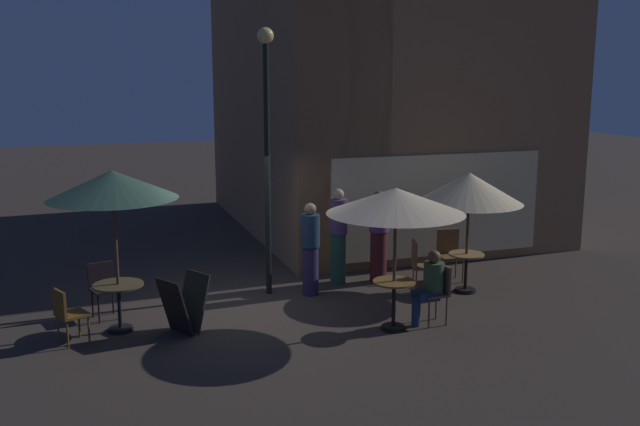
# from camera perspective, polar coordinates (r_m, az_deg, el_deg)

# --- Properties ---
(ground_plane) EXTENTS (60.00, 60.00, 0.00)m
(ground_plane) POSITION_cam_1_polar(r_m,az_deg,el_deg) (12.37, -6.16, -7.53)
(ground_plane) COLOR #382F29
(cafe_building) EXTENTS (6.64, 8.74, 9.85)m
(cafe_building) POSITION_cam_1_polar(r_m,az_deg,el_deg) (16.94, 1.93, 14.42)
(cafe_building) COLOR #966B46
(cafe_building) RESTS_ON ground
(street_lamp_near_corner) EXTENTS (0.28, 0.28, 4.68)m
(street_lamp_near_corner) POSITION_cam_1_polar(r_m,az_deg,el_deg) (12.58, -4.24, 6.83)
(street_lamp_near_corner) COLOR black
(street_lamp_near_corner) RESTS_ON ground
(menu_sandwich_board) EXTENTS (0.83, 0.80, 0.89)m
(menu_sandwich_board) POSITION_cam_1_polar(r_m,az_deg,el_deg) (11.28, -10.73, -7.08)
(menu_sandwich_board) COLOR black
(menu_sandwich_board) RESTS_ON ground
(cafe_table_0) EXTENTS (0.77, 0.77, 0.75)m
(cafe_table_0) POSITION_cam_1_polar(r_m,az_deg,el_deg) (11.54, -15.65, -6.35)
(cafe_table_0) COLOR black
(cafe_table_0) RESTS_ON ground
(cafe_table_1) EXTENTS (0.64, 0.64, 0.72)m
(cafe_table_1) POSITION_cam_1_polar(r_m,az_deg,el_deg) (13.34, 11.49, -4.11)
(cafe_table_1) COLOR black
(cafe_table_1) RESTS_ON ground
(cafe_table_2) EXTENTS (0.66, 0.66, 0.78)m
(cafe_table_2) POSITION_cam_1_polar(r_m,az_deg,el_deg) (11.24, 5.86, -6.56)
(cafe_table_2) COLOR black
(cafe_table_2) RESTS_ON ground
(patio_umbrella_0) EXTENTS (1.94, 1.94, 2.51)m
(patio_umbrella_0) POSITION_cam_1_polar(r_m,az_deg,el_deg) (11.15, -16.11, 2.10)
(patio_umbrella_0) COLOR black
(patio_umbrella_0) RESTS_ON ground
(patio_umbrella_1) EXTENTS (1.92, 1.92, 2.19)m
(patio_umbrella_1) POSITION_cam_1_polar(r_m,az_deg,el_deg) (13.04, 11.73, 1.91)
(patio_umbrella_1) COLOR black
(patio_umbrella_1) RESTS_ON ground
(patio_umbrella_2) EXTENTS (2.11, 2.11, 2.23)m
(patio_umbrella_2) POSITION_cam_1_polar(r_m,az_deg,el_deg) (10.88, 6.02, 0.91)
(patio_umbrella_2) COLOR black
(patio_umbrella_2) RESTS_ON ground
(cafe_chair_0) EXTENTS (0.54, 0.54, 0.85)m
(cafe_chair_0) POSITION_cam_1_polar(r_m,az_deg,el_deg) (11.22, -19.44, -7.33)
(cafe_chair_0) COLOR brown
(cafe_chair_0) RESTS_ON ground
(cafe_chair_1) EXTENTS (0.52, 0.52, 0.90)m
(cafe_chair_1) POSITION_cam_1_polar(r_m,az_deg,el_deg) (12.25, -16.79, -5.42)
(cafe_chair_1) COLOR black
(cafe_chair_1) RESTS_ON ground
(cafe_chair_2) EXTENTS (0.50, 0.50, 0.95)m
(cafe_chair_2) POSITION_cam_1_polar(r_m,az_deg,el_deg) (13.15, 7.86, -3.85)
(cafe_chair_2) COLOR brown
(cafe_chair_2) RESTS_ON ground
(cafe_chair_3) EXTENTS (0.49, 0.49, 0.97)m
(cafe_chair_3) POSITION_cam_1_polar(r_m,az_deg,el_deg) (14.04, 10.21, -2.90)
(cafe_chair_3) COLOR brown
(cafe_chair_3) RESTS_ON ground
(cafe_chair_4) EXTENTS (0.42, 0.42, 0.95)m
(cafe_chair_4) POSITION_cam_1_polar(r_m,az_deg,el_deg) (11.60, 9.34, -5.89)
(cafe_chair_4) COLOR brown
(cafe_chair_4) RESTS_ON ground
(patron_seated_0) EXTENTS (0.53, 0.34, 1.20)m
(patron_seated_0) POSITION_cam_1_polar(r_m,az_deg,el_deg) (11.50, 8.72, -5.49)
(patron_seated_0) COLOR navy
(patron_seated_0) RESTS_ON ground
(patron_standing_1) EXTENTS (0.34, 0.34, 1.68)m
(patron_standing_1) POSITION_cam_1_polar(r_m,az_deg,el_deg) (12.82, -0.77, -2.86)
(patron_standing_1) COLOR #2D254A
(patron_standing_1) RESTS_ON ground
(patron_standing_2) EXTENTS (0.34, 0.34, 1.81)m
(patron_standing_2) POSITION_cam_1_polar(r_m,az_deg,el_deg) (13.52, 1.45, -1.81)
(patron_standing_2) COLOR #264F3B
(patron_standing_2) RESTS_ON ground
(patron_standing_3) EXTENTS (0.37, 0.37, 1.76)m
(patron_standing_3) POSITION_cam_1_polar(r_m,az_deg,el_deg) (13.63, 4.67, -1.89)
(patron_standing_3) COLOR #4A191F
(patron_standing_3) RESTS_ON ground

